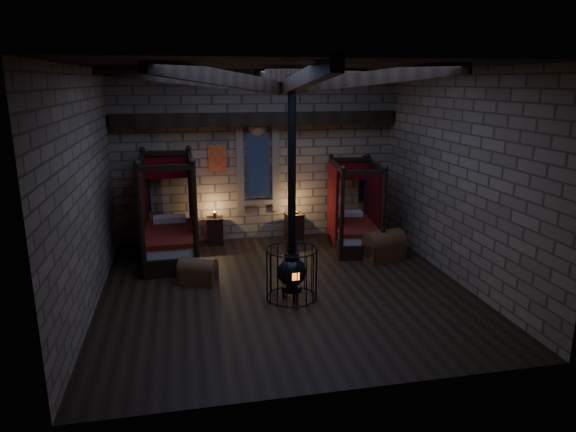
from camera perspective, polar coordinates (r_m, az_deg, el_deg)
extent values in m
cube|color=black|center=(10.15, -0.36, -8.09)|extent=(7.00, 7.00, 0.01)
cube|color=#847054|center=(12.93, -3.41, 6.57)|extent=(7.00, 0.02, 4.20)
cube|color=#847054|center=(6.23, 5.89, -2.55)|extent=(7.00, 0.02, 4.20)
cube|color=#847054|center=(9.51, -21.57, 2.54)|extent=(0.02, 7.00, 4.20)
cube|color=#847054|center=(10.76, 18.28, 4.16)|extent=(0.02, 7.00, 4.20)
cube|color=black|center=(9.35, -0.40, 16.34)|extent=(7.00, 7.00, 0.01)
cube|color=black|center=(12.65, -3.36, 10.71)|extent=(6.86, 0.35, 0.30)
cylinder|color=black|center=(9.35, -0.40, 15.42)|extent=(0.70, 0.70, 0.25)
cube|color=black|center=(12.91, -3.37, 5.66)|extent=(0.55, 0.04, 1.60)
cube|color=maroon|center=(12.79, -7.85, 6.36)|extent=(0.45, 0.03, 0.65)
cube|color=black|center=(12.80, -15.78, 2.99)|extent=(0.30, 0.10, 1.15)
cube|color=black|center=(13.57, 8.54, 4.03)|extent=(0.30, 0.10, 1.15)
cube|color=black|center=(11.94, -12.86, -3.92)|extent=(1.19, 2.24, 0.38)
cube|color=beige|center=(11.84, -12.94, -2.55)|extent=(1.06, 2.07, 0.23)
cube|color=maroon|center=(11.80, -12.99, -1.86)|extent=(1.13, 2.11, 0.11)
cube|color=beige|center=(12.55, -13.02, -0.35)|extent=(0.75, 0.39, 0.15)
cube|color=#600808|center=(12.58, -13.35, 5.38)|extent=(1.17, 0.08, 0.59)
cylinder|color=black|center=(10.65, -16.01, -0.88)|extent=(0.12, 0.12, 2.35)
cylinder|color=black|center=(12.72, -15.53, 1.66)|extent=(0.12, 0.12, 2.35)
cylinder|color=black|center=(10.63, -10.27, -0.56)|extent=(0.12, 0.12, 2.35)
cylinder|color=black|center=(12.71, -10.73, 1.94)|extent=(0.12, 0.12, 2.35)
cube|color=#600808|center=(11.98, -15.85, 1.11)|extent=(0.09, 1.60, 2.08)
cube|color=#600808|center=(11.97, -10.45, 1.42)|extent=(0.09, 1.60, 2.08)
cube|color=black|center=(12.63, 7.31, -2.72)|extent=(1.28, 2.08, 0.34)
cube|color=beige|center=(12.56, 7.35, -1.58)|extent=(1.15, 1.92, 0.21)
cube|color=maroon|center=(12.52, 7.37, -1.00)|extent=(1.21, 1.96, 0.09)
cube|color=beige|center=(13.17, 6.82, 0.24)|extent=(0.70, 0.42, 0.13)
cube|color=#600808|center=(13.19, 6.77, 5.07)|extent=(1.03, 0.19, 0.52)
cylinder|color=black|center=(11.42, 5.99, -0.05)|extent=(0.10, 0.10, 2.07)
cylinder|color=black|center=(13.23, 4.69, 2.04)|extent=(0.10, 0.10, 2.07)
cylinder|color=black|center=(11.61, 10.58, 0.02)|extent=(0.10, 0.10, 2.07)
cylinder|color=black|center=(13.39, 8.68, 2.07)|extent=(0.10, 0.10, 2.07)
cube|color=#600808|center=(12.58, 4.98, 1.58)|extent=(0.26, 1.41, 1.83)
cube|color=#600808|center=(12.76, 9.42, 1.63)|extent=(0.26, 1.41, 1.83)
cube|color=brown|center=(10.54, -9.95, -6.56)|extent=(0.84, 0.68, 0.30)
cylinder|color=brown|center=(10.48, -9.99, -5.79)|extent=(0.84, 0.68, 0.44)
cube|color=olive|center=(10.65, -11.68, -6.41)|extent=(0.21, 0.45, 0.32)
cube|color=olive|center=(10.43, -8.19, -6.70)|extent=(0.21, 0.45, 0.32)
cube|color=brown|center=(11.93, 10.45, -3.80)|extent=(1.06, 0.81, 0.39)
cylinder|color=brown|center=(11.87, 10.49, -2.91)|extent=(1.06, 0.81, 0.57)
cube|color=olive|center=(11.67, 8.77, -4.13)|extent=(0.22, 0.58, 0.41)
cube|color=olive|center=(12.19, 12.05, -3.47)|extent=(0.22, 0.58, 0.41)
cube|color=black|center=(12.85, -8.09, -1.72)|extent=(0.41, 0.39, 0.65)
cube|color=black|center=(12.76, -8.15, -0.25)|extent=(0.45, 0.43, 0.04)
cylinder|color=olive|center=(12.74, -8.16, 0.16)|extent=(0.09, 0.09, 0.15)
cube|color=black|center=(13.03, 0.70, -1.31)|extent=(0.45, 0.44, 0.66)
cube|color=black|center=(12.94, 0.71, 0.18)|extent=(0.50, 0.48, 0.04)
cube|color=brown|center=(12.92, 0.71, 0.42)|extent=(0.19, 0.15, 0.05)
cylinder|color=black|center=(9.65, 0.41, -7.98)|extent=(0.39, 0.39, 0.10)
sphere|color=black|center=(9.53, 0.41, -6.20)|extent=(0.54, 0.54, 0.54)
cylinder|color=black|center=(9.43, 0.41, -4.55)|extent=(0.27, 0.27, 0.14)
cube|color=#FF5914|center=(9.29, 0.88, -6.76)|extent=(0.14, 0.03, 0.14)
cylinder|color=black|center=(9.02, 0.43, 5.31)|extent=(0.15, 0.15, 3.18)
torus|color=black|center=(9.72, 0.40, -8.93)|extent=(0.96, 0.96, 0.03)
torus|color=black|center=(9.38, 0.41, -3.71)|extent=(0.96, 0.96, 0.03)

